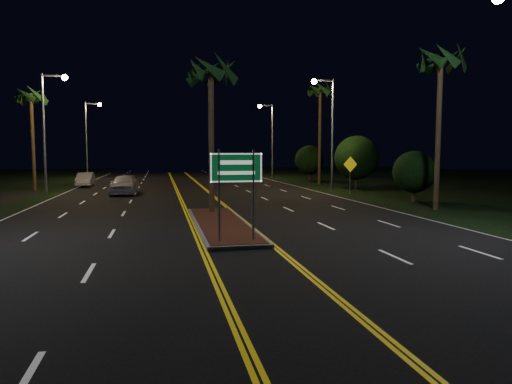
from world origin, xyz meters
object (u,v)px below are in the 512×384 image
object	(u,v)px
highway_sign	(236,176)
streetlight_left_mid	(49,119)
palm_median	(211,71)
palm_left_far	(31,96)
palm_right_near	(441,60)
streetlight_right_mid	(328,121)
streetlight_right_far	(269,132)
car_far	(85,178)
car_near	(124,183)
warning_sign	(350,169)
shrub_far	(310,160)
palm_right_far	(320,91)
shrub_near	(414,172)
median_island	(221,224)
streetlight_left_far	(89,131)
shrub_mid	(356,158)

from	to	relation	value
highway_sign	streetlight_left_mid	xyz separation A→B (m)	(-10.61, 21.20, 3.25)
palm_median	palm_left_far	world-z (taller)	palm_left_far
streetlight_left_mid	palm_right_near	size ratio (longest dim) A/B	0.97
streetlight_right_mid	palm_left_far	xyz separation A→B (m)	(-23.41, 6.00, 2.09)
streetlight_right_far	palm_median	size ratio (longest dim) A/B	1.08
palm_left_far	car_far	world-z (taller)	palm_left_far
highway_sign	car_near	world-z (taller)	highway_sign
streetlight_left_mid	streetlight_right_mid	xyz separation A→B (m)	(21.23, -2.00, 0.00)
warning_sign	palm_right_near	bearing A→B (deg)	-97.33
streetlight_right_far	shrub_far	distance (m)	7.56
highway_sign	palm_right_far	xyz separation A→B (m)	(12.80, 27.20, 6.74)
palm_left_far	shrub_far	world-z (taller)	palm_left_far
streetlight_left_mid	palm_median	world-z (taller)	streetlight_left_mid
shrub_far	shrub_near	bearing A→B (deg)	-90.78
palm_median	palm_right_near	distance (m)	12.55
median_island	streetlight_right_far	distance (m)	37.00
median_island	warning_sign	distance (m)	17.73
streetlight_left_far	shrub_mid	bearing A→B (deg)	-39.10
shrub_near	median_island	bearing A→B (deg)	-152.59
streetlight_right_mid	car_near	distance (m)	16.63
highway_sign	palm_right_near	world-z (taller)	palm_right_near
highway_sign	streetlight_right_far	xyz separation A→B (m)	(10.61, 39.20, 3.25)
streetlight_right_far	car_far	distance (m)	22.75
highway_sign	palm_left_far	world-z (taller)	palm_left_far
streetlight_right_mid	car_far	world-z (taller)	streetlight_right_mid
car_far	streetlight_right_far	bearing A→B (deg)	23.83
streetlight_left_far	car_near	world-z (taller)	streetlight_left_far
streetlight_right_far	shrub_far	bearing A→B (deg)	-62.02
streetlight_right_far	warning_sign	bearing A→B (deg)	-86.98
median_island	streetlight_right_mid	bearing A→B (deg)	54.72
streetlight_right_mid	palm_median	size ratio (longest dim) A/B	1.08
car_far	shrub_mid	bearing A→B (deg)	-21.33
highway_sign	streetlight_right_far	distance (m)	40.74
streetlight_left_mid	median_island	bearing A→B (deg)	-58.02
palm_median	streetlight_right_mid	bearing A→B (deg)	47.30
streetlight_left_far	palm_right_near	distance (m)	41.19
shrub_mid	streetlight_left_mid	bearing A→B (deg)	180.00
streetlight_left_mid	palm_right_far	size ratio (longest dim) A/B	0.87
highway_sign	streetlight_left_mid	bearing A→B (deg)	116.59
palm_left_far	shrub_mid	distance (m)	27.56
palm_median	warning_sign	world-z (taller)	palm_median
palm_right_near	median_island	bearing A→B (deg)	-166.50
median_island	palm_right_far	bearing A→B (deg)	60.90
streetlight_right_far	palm_right_far	bearing A→B (deg)	-79.67
palm_median	warning_sign	xyz separation A→B (m)	(11.77, 9.64, -5.36)
shrub_mid	highway_sign	bearing A→B (deg)	-123.44
shrub_mid	warning_sign	bearing A→B (deg)	-120.06
streetlight_left_mid	streetlight_left_far	distance (m)	20.00
highway_sign	palm_left_far	bearing A→B (deg)	116.92
palm_median	car_near	bearing A→B (deg)	112.37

